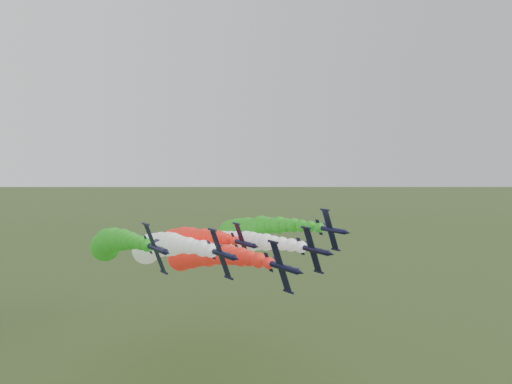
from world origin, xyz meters
TOP-DOWN VIEW (x-y plane):
  - jet_lead at (4.48, 29.27)m, footprint 15.50×70.96m
  - jet_inner_left at (-2.24, 39.34)m, footprint 15.90×71.36m
  - jet_inner_right at (17.46, 36.80)m, footprint 16.13×71.59m
  - jet_outer_left at (-12.31, 46.17)m, footprint 16.05×71.51m
  - jet_outer_right at (29.22, 44.84)m, footprint 15.58×71.03m
  - jet_trail at (13.00, 55.64)m, footprint 15.58×71.04m

SIDE VIEW (x-z plane):
  - jet_trail at x=13.00m, z-range 26.26..45.00m
  - jet_lead at x=4.48m, z-range 26.77..45.43m
  - jet_inner_right at x=17.46m, z-range 26.90..46.18m
  - jet_inner_left at x=-2.24m, z-range 28.00..47.05m
  - jet_outer_left at x=-12.31m, z-range 28.96..48.17m
  - jet_outer_right at x=29.22m, z-range 29.29..48.02m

